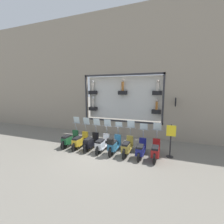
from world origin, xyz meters
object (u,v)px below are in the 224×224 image
at_px(scooter_yellow_6, 80,141).
at_px(scooter_navy_1, 141,149).
at_px(scooter_olive_2, 127,146).
at_px(scooter_black_5, 91,142).
at_px(shop_sign_post, 171,140).
at_px(scooter_teal_3, 114,145).
at_px(scooter_green_7, 70,139).
at_px(scooter_red_0, 155,150).
at_px(scooter_white_4, 102,144).

bearing_deg(scooter_yellow_6, scooter_navy_1, -90.08).
relative_size(scooter_olive_2, scooter_yellow_6, 1.01).
xyz_separation_m(scooter_olive_2, scooter_black_5, (-0.01, 2.16, -0.02)).
bearing_deg(shop_sign_post, scooter_olive_2, 102.65).
bearing_deg(scooter_teal_3, scooter_yellow_6, 88.48).
height_order(scooter_olive_2, scooter_green_7, same).
bearing_deg(scooter_red_0, scooter_olive_2, 89.90).
xyz_separation_m(scooter_red_0, scooter_olive_2, (0.00, 1.44, 0.01)).
relative_size(scooter_white_4, shop_sign_post, 1.05).
height_order(scooter_black_5, shop_sign_post, shop_sign_post).
bearing_deg(scooter_green_7, scooter_teal_3, -91.21).
relative_size(scooter_red_0, shop_sign_post, 1.06).
xyz_separation_m(scooter_yellow_6, scooter_green_7, (0.00, 0.72, 0.01)).
bearing_deg(scooter_green_7, shop_sign_post, -85.21).
xyz_separation_m(scooter_red_0, scooter_yellow_6, (-0.00, 4.33, -0.01)).
bearing_deg(scooter_olive_2, scooter_black_5, 90.14).
relative_size(scooter_white_4, scooter_yellow_6, 1.00).
distance_m(scooter_black_5, shop_sign_post, 4.35).
xyz_separation_m(scooter_red_0, scooter_navy_1, (-0.01, 0.72, -0.03)).
bearing_deg(scooter_green_7, scooter_black_5, -90.12).
relative_size(scooter_red_0, scooter_white_4, 1.01).
bearing_deg(scooter_olive_2, scooter_red_0, -90.10).
xyz_separation_m(scooter_navy_1, scooter_white_4, (0.00, 2.16, 0.01)).
bearing_deg(scooter_white_4, scooter_olive_2, -89.74).
distance_m(scooter_white_4, scooter_yellow_6, 1.44).
relative_size(scooter_olive_2, scooter_teal_3, 1.00).
distance_m(scooter_teal_3, scooter_yellow_6, 2.17).
xyz_separation_m(scooter_navy_1, scooter_yellow_6, (0.01, 3.61, 0.01)).
bearing_deg(scooter_olive_2, shop_sign_post, -77.35).
distance_m(scooter_navy_1, scooter_green_7, 4.33).
relative_size(scooter_olive_2, shop_sign_post, 1.06).
xyz_separation_m(scooter_black_5, scooter_yellow_6, (-0.00, 0.72, -0.00)).
relative_size(scooter_black_5, shop_sign_post, 1.05).
height_order(scooter_olive_2, scooter_black_5, scooter_olive_2).
bearing_deg(scooter_red_0, scooter_black_5, 90.04).
bearing_deg(scooter_white_4, scooter_navy_1, -90.12).
xyz_separation_m(scooter_olive_2, scooter_white_4, (-0.01, 1.44, -0.02)).
height_order(scooter_red_0, scooter_teal_3, scooter_red_0).
bearing_deg(scooter_teal_3, scooter_olive_2, -84.98).
bearing_deg(scooter_white_4, scooter_teal_3, -94.49).
bearing_deg(scooter_navy_1, scooter_red_0, -89.31).
bearing_deg(shop_sign_post, scooter_red_0, 124.95).
relative_size(scooter_navy_1, scooter_green_7, 0.99).
relative_size(scooter_olive_2, scooter_black_5, 1.01).
relative_size(scooter_red_0, scooter_olive_2, 1.00).
height_order(scooter_black_5, scooter_yellow_6, scooter_yellow_6).
xyz_separation_m(scooter_navy_1, shop_sign_post, (0.49, -1.41, 0.51)).
height_order(scooter_navy_1, scooter_green_7, scooter_green_7).
distance_m(scooter_yellow_6, shop_sign_post, 5.06).
distance_m(scooter_olive_2, scooter_yellow_6, 2.89).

